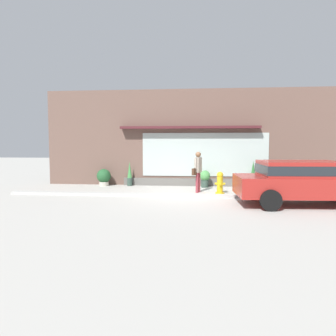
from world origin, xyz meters
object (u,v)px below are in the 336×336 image
potted_plant_window_right (130,174)px  parked_car_red (304,180)px  fire_hydrant (220,183)px  potted_plant_low_front (253,175)px  potted_plant_window_center (275,183)px  potted_plant_near_hydrant (205,178)px  pedestrian_with_handbag (198,169)px  potted_plant_trailing_edge (104,177)px

potted_plant_window_right → parked_car_red: bearing=-31.4°
fire_hydrant → potted_plant_low_front: size_ratio=0.74×
parked_car_red → fire_hydrant: bearing=137.5°
potted_plant_window_center → potted_plant_near_hydrant: 3.16m
fire_hydrant → pedestrian_with_handbag: (-0.90, 0.24, 0.54)m
potted_plant_window_right → potted_plant_window_center: size_ratio=2.08×
fire_hydrant → potted_plant_window_right: (-4.16, 1.99, 0.11)m
potted_plant_low_front → fire_hydrant: bearing=-128.5°
potted_plant_low_front → potted_plant_window_center: bearing=-19.3°
fire_hydrant → potted_plant_window_center: 3.13m
potted_plant_window_right → potted_plant_near_hydrant: (3.58, -0.20, -0.10)m
pedestrian_with_handbag → potted_plant_near_hydrant: bearing=-162.4°
fire_hydrant → potted_plant_low_front: (1.65, 2.08, 0.15)m
potted_plant_window_right → potted_plant_trailing_edge: (-1.24, -0.13, -0.12)m
parked_car_red → potted_plant_window_center: bearing=87.0°
potted_plant_window_center → potted_plant_low_front: potted_plant_low_front is taller
pedestrian_with_handbag → potted_plant_window_center: (3.47, 1.52, -0.72)m
fire_hydrant → parked_car_red: bearing=-39.5°
potted_plant_window_right → potted_plant_near_hydrant: size_ratio=1.46×
fire_hydrant → potted_plant_near_hydrant: size_ratio=1.14×
potted_plant_window_center → potted_plant_near_hydrant: potted_plant_near_hydrant is taller
fire_hydrant → pedestrian_with_handbag: bearing=165.2°
potted_plant_window_right → potted_plant_near_hydrant: potted_plant_window_right is taller
pedestrian_with_handbag → fire_hydrant: bearing=104.5°
pedestrian_with_handbag → potted_plant_window_center: pedestrian_with_handbag is taller
pedestrian_with_handbag → potted_plant_low_front: size_ratio=1.39×
potted_plant_window_right → potted_plant_trailing_edge: 1.25m
potted_plant_window_right → potted_plant_window_center: (6.73, -0.23, -0.29)m
potted_plant_near_hydrant → potted_plant_low_front: bearing=7.4°
fire_hydrant → potted_plant_near_hydrant: (-0.57, 1.79, 0.01)m
potted_plant_near_hydrant → parked_car_red: bearing=-51.2°
parked_car_red → potted_plant_near_hydrant: size_ratio=5.84×
pedestrian_with_handbag → potted_plant_window_center: size_ratio=3.04×
parked_car_red → potted_plant_trailing_edge: parked_car_red is taller
potted_plant_trailing_edge → potted_plant_window_center: (7.97, -0.10, -0.17)m
fire_hydrant → potted_plant_window_right: size_ratio=0.78×
fire_hydrant → potted_plant_window_right: potted_plant_window_right is taller
fire_hydrant → potted_plant_near_hydrant: bearing=107.7°
pedestrian_with_handbag → potted_plant_window_right: size_ratio=1.46×
parked_car_red → potted_plant_low_front: (-0.92, 4.21, -0.26)m
potted_plant_trailing_edge → potted_plant_near_hydrant: potted_plant_trailing_edge is taller
potted_plant_trailing_edge → potted_plant_low_front: size_ratio=0.67×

